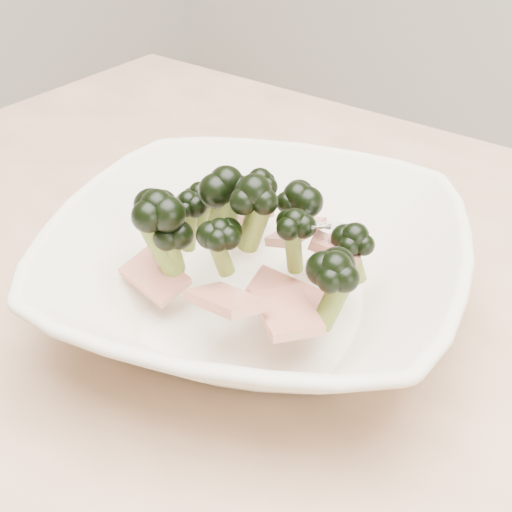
# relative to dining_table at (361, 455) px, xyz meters

# --- Properties ---
(dining_table) EXTENTS (1.20, 0.80, 0.75)m
(dining_table) POSITION_rel_dining_table_xyz_m (0.00, 0.00, 0.00)
(dining_table) COLOR tan
(dining_table) RESTS_ON ground
(broccoli_dish) EXTENTS (0.39, 0.39, 0.13)m
(broccoli_dish) POSITION_rel_dining_table_xyz_m (-0.10, -0.00, 0.14)
(broccoli_dish) COLOR beige
(broccoli_dish) RESTS_ON dining_table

